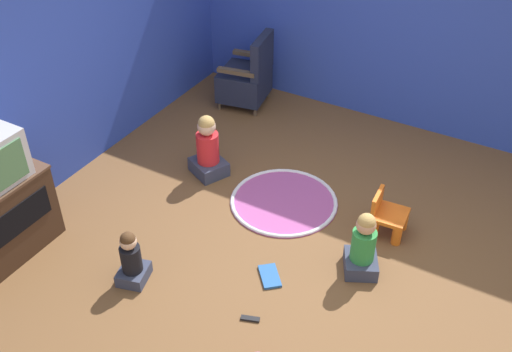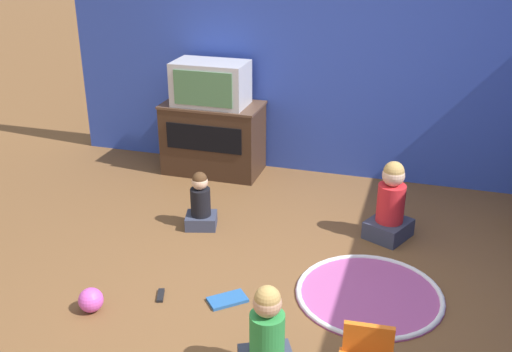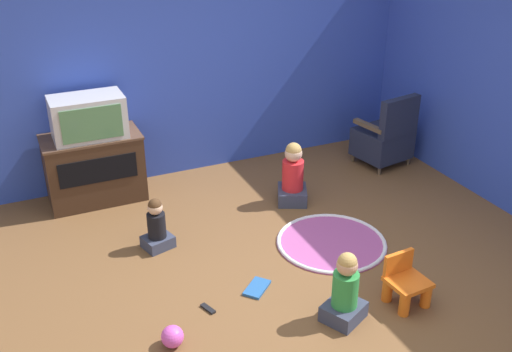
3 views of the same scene
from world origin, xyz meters
TOP-DOWN VIEW (x-y plane):
  - ground_plane at (0.00, 0.00)m, footprint 30.00×30.00m
  - wall_back at (-0.19, 2.45)m, footprint 5.61×0.12m
  - tv_cabinet at (-1.35, 2.10)m, footprint 1.01×0.55m
  - television at (-1.35, 2.07)m, footprint 0.73×0.45m
  - black_armchair at (2.00, 1.56)m, footprint 0.66×0.64m
  - yellow_kid_chair at (0.60, -0.73)m, footprint 0.33×0.32m
  - play_mat at (0.51, 0.28)m, footprint 1.05×1.05m
  - child_watching_left at (0.03, -0.71)m, footprint 0.40×0.38m
  - child_watching_center at (0.55, 1.18)m, footprint 0.42×0.44m
  - child_watching_right at (-1.02, 0.90)m, footprint 0.31×0.29m
  - toy_ball at (-1.29, -0.45)m, footprint 0.17×0.17m
  - book at (-0.44, -0.08)m, footprint 0.30×0.29m
  - remote_control at (-0.91, -0.17)m, footprint 0.09×0.16m

SIDE VIEW (x-z plane):
  - ground_plane at x=0.00m, z-range 0.00..0.00m
  - play_mat at x=0.51m, z-range -0.01..0.03m
  - remote_control at x=-0.91m, z-range 0.00..0.02m
  - book at x=-0.44m, z-range 0.00..0.02m
  - toy_ball at x=-1.29m, z-range 0.00..0.17m
  - yellow_kid_chair at x=0.60m, z-range -0.04..0.38m
  - child_watching_right at x=-1.02m, z-range -0.03..0.48m
  - child_watching_left at x=0.03m, z-range -0.04..0.57m
  - child_watching_center at x=0.55m, z-range -0.05..0.64m
  - black_armchair at x=2.00m, z-range -0.10..0.80m
  - tv_cabinet at x=-1.35m, z-range 0.01..0.75m
  - television at x=-1.35m, z-range 0.74..1.18m
  - wall_back at x=-0.19m, z-range 0.00..2.60m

